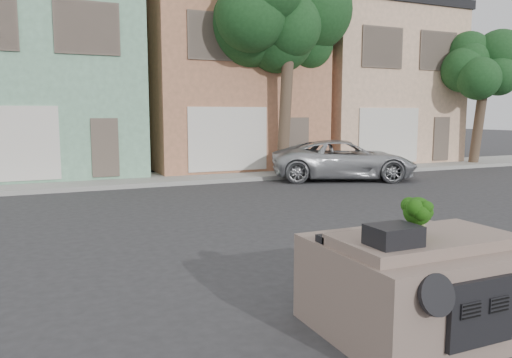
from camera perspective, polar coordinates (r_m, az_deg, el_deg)
ground_plane at (r=8.41m, az=3.52°, el=-9.11°), size 120.00×120.00×0.00m
sidewalk at (r=18.18m, az=-11.91°, el=-0.03°), size 40.00×3.00×0.15m
townhouse_mint at (r=21.69m, az=-23.71°, el=10.50°), size 7.20×8.20×7.55m
townhouse_tan at (r=23.02m, az=-4.37°, el=10.88°), size 7.20×8.20×7.55m
townhouse_beige at (r=26.50m, az=11.35°, el=10.31°), size 7.20×8.20×7.55m
silver_pickup at (r=18.57m, az=9.92°, el=-0.06°), size 5.72×4.19×1.45m
tree_near at (r=19.15m, az=3.38°, el=13.01°), size 4.40×4.00×8.50m
tree_far at (r=25.26m, az=24.17°, el=8.19°), size 3.20×3.00×6.00m
car_dashboard at (r=5.87m, az=17.46°, el=-11.12°), size 2.00×1.80×1.12m
instrument_hump at (r=5.07m, az=15.43°, el=-6.23°), size 0.48×0.38×0.20m
wiper_arm at (r=6.18m, az=17.30°, el=-4.70°), size 0.69×0.15×0.02m
broccoli at (r=5.43m, az=17.96°, el=-4.15°), size 0.40×0.40×0.43m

